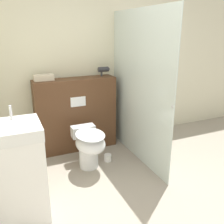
{
  "coord_description": "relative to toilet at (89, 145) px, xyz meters",
  "views": [
    {
      "loc": [
        -1.25,
        -1.81,
        1.77
      ],
      "look_at": [
        0.03,
        1.11,
        0.72
      ],
      "focal_mm": 40.0,
      "sensor_mm": 36.0,
      "label": 1
    }
  ],
  "objects": [
    {
      "name": "partition_panel",
      "position": [
        0.02,
        0.65,
        0.22
      ],
      "size": [
        1.2,
        0.3,
        1.1
      ],
      "color": "#51331E",
      "rests_on": "ground_plane"
    },
    {
      "name": "shower_glass",
      "position": [
        0.73,
        0.04,
        0.68
      ],
      "size": [
        0.04,
        1.59,
        2.03
      ],
      "color": "silver",
      "rests_on": "ground_plane"
    },
    {
      "name": "folded_towel",
      "position": [
        -0.41,
        0.68,
        0.81
      ],
      "size": [
        0.27,
        0.12,
        0.08
      ],
      "color": "beige",
      "rests_on": "partition_panel"
    },
    {
      "name": "toilet",
      "position": [
        0.0,
        0.0,
        0.0
      ],
      "size": [
        0.37,
        0.63,
        0.52
      ],
      "color": "white",
      "rests_on": "ground_plane"
    },
    {
      "name": "sink_vanity",
      "position": [
        -0.89,
        -0.61,
        0.16
      ],
      "size": [
        0.47,
        0.48,
        1.12
      ],
      "color": "white",
      "rests_on": "ground_plane"
    },
    {
      "name": "spare_toilet_roll",
      "position": [
        0.29,
        0.07,
        -0.29
      ],
      "size": [
        0.1,
        0.1,
        0.1
      ],
      "color": "white",
      "rests_on": "ground_plane"
    },
    {
      "name": "ground_plane",
      "position": [
        0.34,
        -1.02,
        -0.33
      ],
      "size": [
        12.0,
        12.0,
        0.0
      ],
      "primitive_type": "plane",
      "color": "#9E9384"
    },
    {
      "name": "hair_drier",
      "position": [
        0.49,
        0.67,
        0.86
      ],
      "size": [
        0.19,
        0.08,
        0.14
      ],
      "color": "#2D2D33",
      "rests_on": "partition_panel"
    },
    {
      "name": "wall_back",
      "position": [
        0.34,
        0.86,
        0.92
      ],
      "size": [
        8.0,
        0.06,
        2.5
      ],
      "color": "beige",
      "rests_on": "ground_plane"
    }
  ]
}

